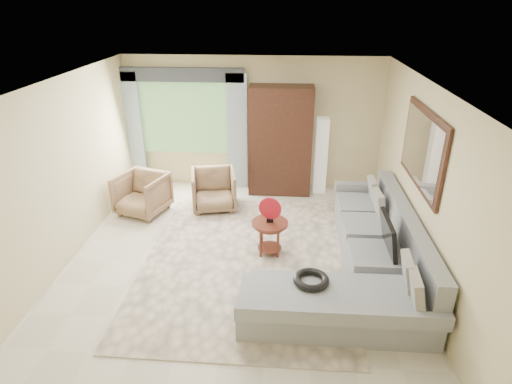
# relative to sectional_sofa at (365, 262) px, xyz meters

# --- Properties ---
(ground) EXTENTS (6.00, 6.00, 0.00)m
(ground) POSITION_rel_sectional_sofa_xyz_m (-1.78, 0.18, -0.28)
(ground) COLOR silver
(ground) RESTS_ON ground
(area_rug) EXTENTS (3.03, 4.02, 0.02)m
(area_rug) POSITION_rel_sectional_sofa_xyz_m (-1.66, 0.35, -0.27)
(area_rug) COLOR beige
(area_rug) RESTS_ON ground
(sectional_sofa) EXTENTS (2.30, 3.46, 0.90)m
(sectional_sofa) POSITION_rel_sectional_sofa_xyz_m (0.00, 0.00, 0.00)
(sectional_sofa) COLOR gray
(sectional_sofa) RESTS_ON ground
(tv_screen) EXTENTS (0.14, 0.74, 0.48)m
(tv_screen) POSITION_rel_sectional_sofa_xyz_m (0.27, 0.01, 0.44)
(tv_screen) COLOR black
(tv_screen) RESTS_ON sectional_sofa
(garden_hose) EXTENTS (0.43, 0.43, 0.09)m
(garden_hose) POSITION_rel_sectional_sofa_xyz_m (-0.78, -0.81, 0.26)
(garden_hose) COLOR black
(garden_hose) RESTS_ON sectional_sofa
(coffee_table) EXTENTS (0.55, 0.55, 0.55)m
(coffee_table) POSITION_rel_sectional_sofa_xyz_m (-1.33, 0.57, 0.00)
(coffee_table) COLOR #4C1E14
(coffee_table) RESTS_ON ground
(red_disc) EXTENTS (0.34, 0.11, 0.34)m
(red_disc) POSITION_rel_sectional_sofa_xyz_m (-1.33, 0.57, 0.49)
(red_disc) COLOR #A9101E
(red_disc) RESTS_ON coffee_table
(armchair_left) EXTENTS (1.00, 1.02, 0.74)m
(armchair_left) POSITION_rel_sectional_sofa_xyz_m (-3.67, 1.77, 0.09)
(armchair_left) COLOR #8D654C
(armchair_left) RESTS_ON ground
(armchair_right) EXTENTS (0.92, 0.94, 0.73)m
(armchair_right) POSITION_rel_sectional_sofa_xyz_m (-2.42, 2.05, 0.08)
(armchair_right) COLOR brown
(armchair_right) RESTS_ON ground
(potted_plant) EXTENTS (0.47, 0.41, 0.51)m
(potted_plant) POSITION_rel_sectional_sofa_xyz_m (-3.65, 2.77, -0.03)
(potted_plant) COLOR #999999
(potted_plant) RESTS_ON ground
(armoire) EXTENTS (1.20, 0.55, 2.10)m
(armoire) POSITION_rel_sectional_sofa_xyz_m (-1.23, 2.90, 0.77)
(armoire) COLOR black
(armoire) RESTS_ON ground
(floor_lamp) EXTENTS (0.24, 0.24, 1.50)m
(floor_lamp) POSITION_rel_sectional_sofa_xyz_m (-0.43, 2.96, 0.47)
(floor_lamp) COLOR silver
(floor_lamp) RESTS_ON ground
(window) EXTENTS (1.80, 0.04, 1.40)m
(window) POSITION_rel_sectional_sofa_xyz_m (-3.13, 3.15, 1.12)
(window) COLOR #669E59
(window) RESTS_ON wall_back
(curtain_left) EXTENTS (0.40, 0.08, 2.30)m
(curtain_left) POSITION_rel_sectional_sofa_xyz_m (-4.18, 3.06, 0.87)
(curtain_left) COLOR #9EB7CC
(curtain_left) RESTS_ON ground
(curtain_right) EXTENTS (0.40, 0.08, 2.30)m
(curtain_right) POSITION_rel_sectional_sofa_xyz_m (-2.08, 3.06, 0.87)
(curtain_right) COLOR #9EB7CC
(curtain_right) RESTS_ON ground
(valance) EXTENTS (2.40, 0.12, 0.26)m
(valance) POSITION_rel_sectional_sofa_xyz_m (-3.13, 3.08, 1.97)
(valance) COLOR #1E232D
(valance) RESTS_ON wall_back
(wall_mirror) EXTENTS (0.05, 1.70, 1.05)m
(wall_mirror) POSITION_rel_sectional_sofa_xyz_m (0.68, 0.53, 1.47)
(wall_mirror) COLOR black
(wall_mirror) RESTS_ON wall_right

